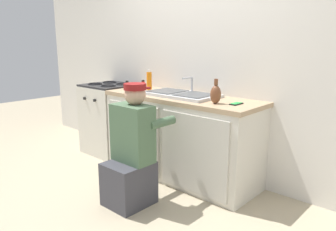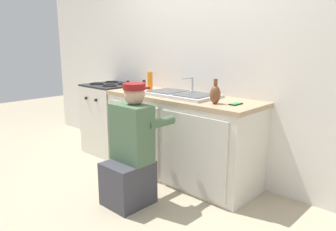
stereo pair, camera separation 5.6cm
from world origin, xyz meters
name	(u,v)px [view 1 (the left image)]	position (x,y,z in m)	size (l,w,h in m)	color
ground_plane	(162,184)	(0.00, 0.00, 0.00)	(12.00, 12.00, 0.00)	tan
back_wall	(201,61)	(0.00, 0.65, 1.25)	(6.00, 0.10, 2.50)	silver
counter_cabinet	(180,139)	(0.00, 0.29, 0.43)	(1.75, 0.62, 0.86)	silver
countertop	(181,98)	(0.00, 0.30, 0.88)	(1.79, 0.62, 0.04)	tan
sink_double_basin	(181,94)	(0.00, 0.30, 0.92)	(0.80, 0.44, 0.19)	silver
stove_range	(110,118)	(-1.22, 0.30, 0.46)	(0.62, 0.62, 0.93)	silver
plumber_person	(132,155)	(0.07, -0.47, 0.46)	(0.42, 0.61, 1.10)	#3F3F47
spice_bottle_red	(143,84)	(-0.69, 0.41, 0.95)	(0.04, 0.04, 0.10)	red
cell_phone	(236,104)	(0.68, 0.28, 0.91)	(0.07, 0.14, 0.01)	black
soap_bottle_orange	(149,81)	(-0.48, 0.31, 1.01)	(0.06, 0.06, 0.25)	orange
vase_decorative	(216,94)	(0.52, 0.18, 0.99)	(0.10, 0.10, 0.23)	brown
spice_bottle_pepper	(127,85)	(-0.77, 0.23, 0.95)	(0.04, 0.04, 0.10)	#513823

